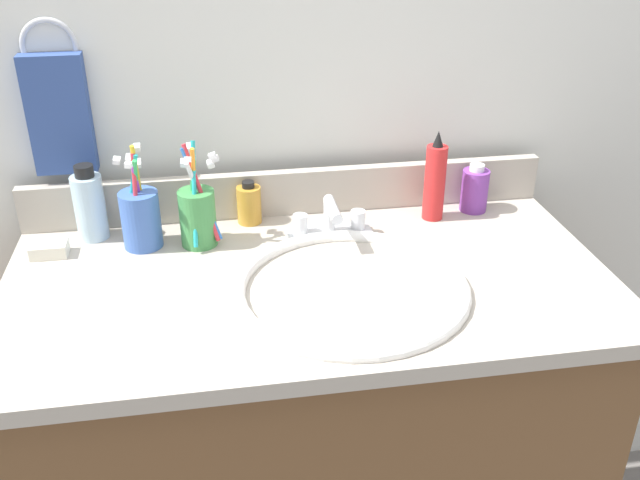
{
  "coord_description": "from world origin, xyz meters",
  "views": [
    {
      "loc": [
        -0.15,
        -1.03,
        1.46
      ],
      "look_at": [
        0.02,
        0.0,
        0.91
      ],
      "focal_mm": 39.71,
      "sensor_mm": 36.0,
      "label": 1
    }
  ],
  "objects": [
    {
      "name": "vanity_cabinet",
      "position": [
        0.0,
        0.0,
        0.41
      ],
      "size": [
        0.99,
        0.5,
        0.82
      ],
      "primitive_type": "cube",
      "color": "brown",
      "rests_on": "ground_plane"
    },
    {
      "name": "cup_blue_plastic",
      "position": [
        -0.28,
        0.16,
        0.9
      ],
      "size": [
        0.07,
        0.08,
        0.19
      ],
      "color": "#3F66B7",
      "rests_on": "countertop"
    },
    {
      "name": "bottle_gel_clear",
      "position": [
        -0.38,
        0.21,
        0.91
      ],
      "size": [
        0.06,
        0.06,
        0.14
      ],
      "color": "silver",
      "rests_on": "countertop"
    },
    {
      "name": "backsplash",
      "position": [
        0.0,
        0.26,
        0.89
      ],
      "size": [
        1.03,
        0.02,
        0.09
      ],
      "primitive_type": "cube",
      "color": "#B2A899",
      "rests_on": "countertop"
    },
    {
      "name": "countertop",
      "position": [
        0.0,
        0.0,
        0.83
      ],
      "size": [
        1.03,
        0.54,
        0.03
      ],
      "primitive_type": "cube",
      "color": "#B2A899",
      "rests_on": "vanity_cabinet"
    },
    {
      "name": "cup_green",
      "position": [
        -0.18,
        0.15,
        0.9
      ],
      "size": [
        0.08,
        0.09,
        0.2
      ],
      "color": "#3F8C47",
      "rests_on": "countertop"
    },
    {
      "name": "hand_towel",
      "position": [
        -0.42,
        0.28,
        1.06
      ],
      "size": [
        0.11,
        0.04,
        0.22
      ],
      "primitive_type": "cube",
      "color": "#334C8C"
    },
    {
      "name": "soap_bar",
      "position": [
        -0.45,
        0.15,
        0.86
      ],
      "size": [
        0.06,
        0.04,
        0.02
      ],
      "primitive_type": "cube",
      "color": "white",
      "rests_on": "countertop"
    },
    {
      "name": "sink_basin",
      "position": [
        0.06,
        -0.05,
        0.81
      ],
      "size": [
        0.39,
        0.39,
        0.11
      ],
      "color": "white",
      "rests_on": "countertop"
    },
    {
      "name": "bottle_spray_red",
      "position": [
        0.28,
        0.19,
        0.92
      ],
      "size": [
        0.04,
        0.04,
        0.18
      ],
      "color": "red",
      "rests_on": "countertop"
    },
    {
      "name": "bottle_oil_amber",
      "position": [
        -0.08,
        0.23,
        0.88
      ],
      "size": [
        0.05,
        0.05,
        0.09
      ],
      "color": "gold",
      "rests_on": "countertop"
    },
    {
      "name": "faucet",
      "position": [
        0.06,
        0.14,
        0.87
      ],
      "size": [
        0.16,
        0.1,
        0.08
      ],
      "color": "silver",
      "rests_on": "countertop"
    },
    {
      "name": "towel_ring",
      "position": [
        -0.42,
        0.3,
        1.18
      ],
      "size": [
        0.1,
        0.01,
        0.1
      ],
      "primitive_type": "torus",
      "rotation": [
        1.57,
        0.0,
        0.0
      ],
      "color": "silver"
    },
    {
      "name": "back_wall",
      "position": [
        0.0,
        0.32,
        0.65
      ],
      "size": [
        2.13,
        0.04,
        1.3
      ],
      "primitive_type": "cube",
      "color": "silver",
      "rests_on": "ground_plane"
    },
    {
      "name": "bottle_cream_purple",
      "position": [
        0.37,
        0.21,
        0.89
      ],
      "size": [
        0.05,
        0.05,
        0.1
      ],
      "color": "#7A3899",
      "rests_on": "countertop"
    }
  ]
}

